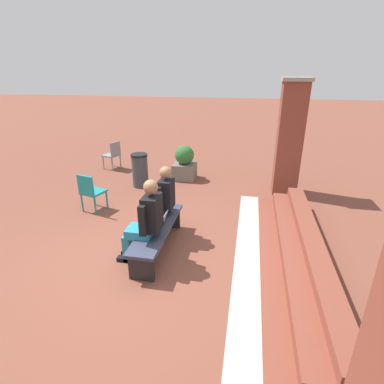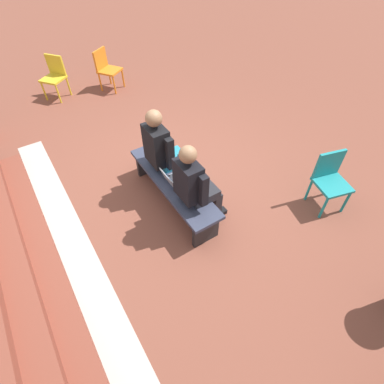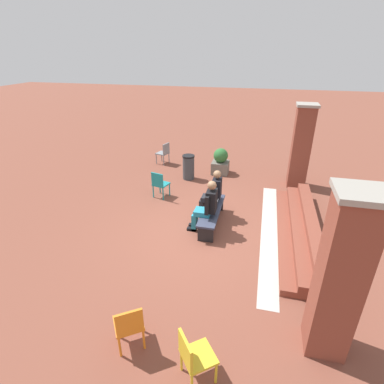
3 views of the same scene
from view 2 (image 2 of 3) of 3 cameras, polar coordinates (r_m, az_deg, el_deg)
ground_plane at (r=4.66m, az=-3.86°, el=1.17°), size 60.00×60.00×0.00m
concrete_strip at (r=4.20m, az=-21.35°, el=-9.99°), size 5.21×0.40×0.01m
brick_steps at (r=4.16m, az=-31.77°, el=-12.57°), size 4.41×0.90×0.45m
bench at (r=4.17m, az=-3.59°, el=1.32°), size 1.80×0.44×0.45m
person_student at (r=3.66m, az=0.69°, el=1.44°), size 0.53×0.67×1.33m
person_adult at (r=4.16m, az=-5.30°, el=8.01°), size 0.56×0.71×1.37m
laptop at (r=4.03m, az=-3.48°, el=2.31°), size 0.32×0.29×0.21m
plastic_chair_foreground at (r=7.28m, az=-16.01°, el=21.89°), size 0.58×0.58×0.84m
plastic_chair_near_bench_left at (r=4.50m, az=24.81°, el=2.49°), size 0.52×0.52×0.84m
plastic_chair_by_pillar at (r=7.31m, az=-24.71°, el=19.68°), size 0.59×0.59×0.84m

